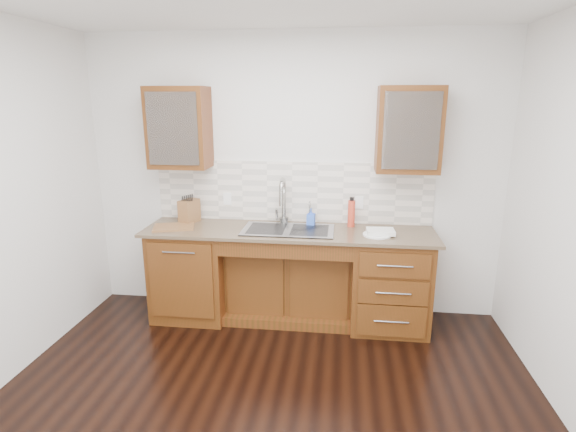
# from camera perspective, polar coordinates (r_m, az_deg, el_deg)

# --- Properties ---
(ground) EXTENTS (4.00, 3.50, 0.10)m
(ground) POSITION_cam_1_polar(r_m,az_deg,el_deg) (3.36, -3.22, -24.97)
(ground) COLOR black
(wall_back) EXTENTS (4.00, 0.10, 2.70)m
(wall_back) POSITION_cam_1_polar(r_m,az_deg,el_deg) (4.43, 0.64, 5.08)
(wall_back) COLOR silver
(wall_back) RESTS_ON ground
(base_cabinet_left) EXTENTS (0.70, 0.62, 0.88)m
(base_cabinet_left) POSITION_cam_1_polar(r_m,az_deg,el_deg) (4.54, -12.00, -6.94)
(base_cabinet_left) COLOR #593014
(base_cabinet_left) RESTS_ON ground
(base_cabinet_center) EXTENTS (1.20, 0.44, 0.70)m
(base_cabinet_center) POSITION_cam_1_polar(r_m,az_deg,el_deg) (4.46, 0.21, -8.30)
(base_cabinet_center) COLOR #593014
(base_cabinet_center) RESTS_ON ground
(base_cabinet_right) EXTENTS (0.70, 0.62, 0.88)m
(base_cabinet_right) POSITION_cam_1_polar(r_m,az_deg,el_deg) (4.34, 12.75, -8.08)
(base_cabinet_right) COLOR #593014
(base_cabinet_right) RESTS_ON ground
(countertop) EXTENTS (2.70, 0.65, 0.03)m
(countertop) POSITION_cam_1_polar(r_m,az_deg,el_deg) (4.17, 0.04, -1.97)
(countertop) COLOR #84705B
(countertop) RESTS_ON base_cabinet_left
(backsplash) EXTENTS (2.70, 0.02, 0.59)m
(backsplash) POSITION_cam_1_polar(r_m,az_deg,el_deg) (4.40, 0.54, 3.08)
(backsplash) COLOR beige
(backsplash) RESTS_ON wall_back
(sink) EXTENTS (0.84, 0.46, 0.19)m
(sink) POSITION_cam_1_polar(r_m,az_deg,el_deg) (4.18, 0.02, -2.95)
(sink) COLOR #9E9EA5
(sink) RESTS_ON countertop
(faucet) EXTENTS (0.04, 0.04, 0.40)m
(faucet) POSITION_cam_1_polar(r_m,az_deg,el_deg) (4.33, -0.53, 1.61)
(faucet) COLOR #999993
(faucet) RESTS_ON countertop
(filter_tap) EXTENTS (0.02, 0.02, 0.24)m
(filter_tap) POSITION_cam_1_polar(r_m,az_deg,el_deg) (4.33, 2.77, 0.51)
(filter_tap) COLOR #999993
(filter_tap) RESTS_ON countertop
(upper_cabinet_left) EXTENTS (0.55, 0.34, 0.75)m
(upper_cabinet_left) POSITION_cam_1_polar(r_m,az_deg,el_deg) (4.40, -13.64, 10.84)
(upper_cabinet_left) COLOR #593014
(upper_cabinet_left) RESTS_ON wall_back
(upper_cabinet_right) EXTENTS (0.55, 0.34, 0.75)m
(upper_cabinet_right) POSITION_cam_1_polar(r_m,az_deg,el_deg) (4.16, 15.06, 10.54)
(upper_cabinet_right) COLOR #593014
(upper_cabinet_right) RESTS_ON wall_back
(outlet_left) EXTENTS (0.08, 0.01, 0.12)m
(outlet_left) POSITION_cam_1_polar(r_m,az_deg,el_deg) (4.52, -7.70, 2.17)
(outlet_left) COLOR white
(outlet_left) RESTS_ON backsplash
(outlet_right) EXTENTS (0.08, 0.01, 0.12)m
(outlet_right) POSITION_cam_1_polar(r_m,az_deg,el_deg) (4.38, 9.01, 1.71)
(outlet_right) COLOR white
(outlet_right) RESTS_ON backsplash
(soap_bottle) EXTENTS (0.08, 0.08, 0.17)m
(soap_bottle) POSITION_cam_1_polar(r_m,az_deg,el_deg) (4.30, 2.94, -0.13)
(soap_bottle) COLOR blue
(soap_bottle) RESTS_ON countertop
(water_bottle) EXTENTS (0.09, 0.09, 0.25)m
(water_bottle) POSITION_cam_1_polar(r_m,az_deg,el_deg) (4.29, 8.05, 0.31)
(water_bottle) COLOR red
(water_bottle) RESTS_ON countertop
(plate) EXTENTS (0.28, 0.28, 0.01)m
(plate) POSITION_cam_1_polar(r_m,az_deg,el_deg) (4.08, 11.25, -2.35)
(plate) COLOR white
(plate) RESTS_ON countertop
(dish_towel) EXTENTS (0.25, 0.19, 0.04)m
(dish_towel) POSITION_cam_1_polar(r_m,az_deg,el_deg) (4.08, 11.67, -1.94)
(dish_towel) COLOR white
(dish_towel) RESTS_ON plate
(knife_block) EXTENTS (0.19, 0.23, 0.22)m
(knife_block) POSITION_cam_1_polar(r_m,az_deg,el_deg) (4.50, -12.43, 0.63)
(knife_block) COLOR brown
(knife_block) RESTS_ON countertop
(cutting_board) EXTENTS (0.43, 0.35, 0.02)m
(cutting_board) POSITION_cam_1_polar(r_m,az_deg,el_deg) (4.37, -14.30, -1.36)
(cutting_board) COLOR #9A5C35
(cutting_board) RESTS_ON countertop
(cup_left_a) EXTENTS (0.14, 0.14, 0.10)m
(cup_left_a) POSITION_cam_1_polar(r_m,az_deg,el_deg) (4.45, -15.02, 10.17)
(cup_left_a) COLOR white
(cup_left_a) RESTS_ON upper_cabinet_left
(cup_left_b) EXTENTS (0.14, 0.14, 0.10)m
(cup_left_b) POSITION_cam_1_polar(r_m,az_deg,el_deg) (4.37, -12.11, 10.25)
(cup_left_b) COLOR silver
(cup_left_b) RESTS_ON upper_cabinet_left
(cup_right_a) EXTENTS (0.14, 0.14, 0.09)m
(cup_right_a) POSITION_cam_1_polar(r_m,az_deg,el_deg) (4.15, 13.36, 9.88)
(cup_right_a) COLOR white
(cup_right_a) RESTS_ON upper_cabinet_right
(cup_right_b) EXTENTS (0.11, 0.11, 0.09)m
(cup_right_b) POSITION_cam_1_polar(r_m,az_deg,el_deg) (4.18, 15.82, 9.74)
(cup_right_b) COLOR white
(cup_right_b) RESTS_ON upper_cabinet_right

